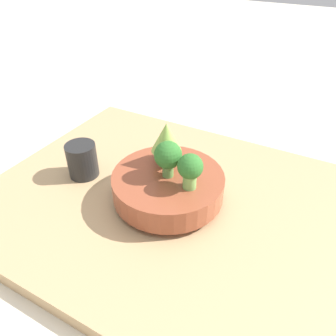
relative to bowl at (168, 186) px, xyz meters
name	(u,v)px	position (x,y,z in m)	size (l,w,h in m)	color
ground_plane	(180,213)	(-0.03, -0.01, -0.08)	(6.00, 6.00, 0.00)	beige
table	(180,207)	(-0.03, -0.01, -0.06)	(0.90, 0.66, 0.04)	tan
bowl	(168,186)	(0.00, 0.00, 0.00)	(0.25, 0.25, 0.07)	brown
broccoli_floret_left	(190,169)	(-0.06, 0.01, 0.08)	(0.05, 0.05, 0.08)	#7AB256
romanesco_piece_near	(166,138)	(0.03, -0.04, 0.09)	(0.07, 0.07, 0.10)	#609347
broccoli_floret_center	(168,156)	(0.00, 0.00, 0.08)	(0.06, 0.06, 0.08)	#609347
cup	(82,160)	(0.23, 0.02, 0.00)	(0.07, 0.07, 0.09)	black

